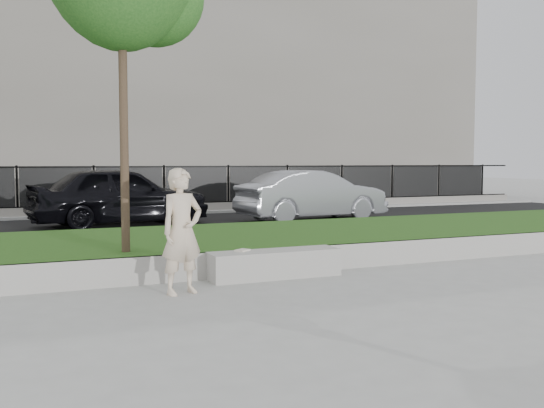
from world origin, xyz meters
name	(u,v)px	position (x,y,z in m)	size (l,w,h in m)	color
ground	(254,292)	(0.00, 0.00, 0.00)	(90.00, 90.00, 0.00)	gray
grass_bank	(192,247)	(0.00, 3.00, 0.20)	(34.00, 4.00, 0.40)	black
grass_kerb	(228,265)	(0.00, 1.04, 0.20)	(34.00, 0.08, 0.40)	gray
street	(135,227)	(0.00, 8.50, 0.02)	(34.00, 7.00, 0.04)	black
far_pavement	(110,212)	(0.00, 13.00, 0.06)	(34.00, 3.00, 0.12)	gray
iron_fence	(114,199)	(0.00, 12.00, 0.54)	(32.00, 0.30, 1.50)	slate
building_facade	(83,86)	(0.00, 20.00, 5.00)	(34.00, 10.00, 10.00)	#6A655D
stone_bench	(275,264)	(0.65, 0.80, 0.20)	(2.00, 0.50, 0.41)	gray
man	(182,231)	(-0.90, 0.25, 0.82)	(0.60, 0.39, 1.65)	beige
book	(242,250)	(0.18, 0.92, 0.42)	(0.21, 0.15, 0.02)	beige
car_dark	(120,196)	(-0.30, 8.89, 0.83)	(1.87, 4.65, 1.59)	black
car_silver	(312,195)	(5.01, 8.14, 0.76)	(1.53, 4.37, 1.44)	gray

